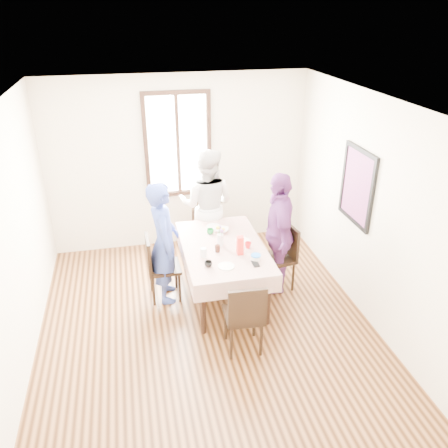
# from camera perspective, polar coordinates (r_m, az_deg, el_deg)

# --- Properties ---
(ground) EXTENTS (4.50, 4.50, 0.00)m
(ground) POSITION_cam_1_polar(r_m,az_deg,el_deg) (5.76, -2.24, -12.45)
(ground) COLOR black
(ground) RESTS_ON ground
(back_wall) EXTENTS (4.00, 0.00, 4.00)m
(back_wall) POSITION_cam_1_polar(r_m,az_deg,el_deg) (7.10, -5.75, 7.58)
(back_wall) COLOR #EFE2C2
(back_wall) RESTS_ON ground
(right_wall) EXTENTS (0.00, 4.50, 4.50)m
(right_wall) POSITION_cam_1_polar(r_m,az_deg,el_deg) (5.69, 17.76, 1.62)
(right_wall) COLOR #EFE2C2
(right_wall) RESTS_ON ground
(window_frame) EXTENTS (1.02, 0.06, 1.62)m
(window_frame) POSITION_cam_1_polar(r_m,az_deg,el_deg) (6.99, -5.83, 9.86)
(window_frame) COLOR black
(window_frame) RESTS_ON back_wall
(window_pane) EXTENTS (0.90, 0.02, 1.50)m
(window_pane) POSITION_cam_1_polar(r_m,az_deg,el_deg) (7.00, -5.84, 9.89)
(window_pane) COLOR white
(window_pane) RESTS_ON back_wall
(art_poster) EXTENTS (0.04, 0.76, 0.96)m
(art_poster) POSITION_cam_1_polar(r_m,az_deg,el_deg) (5.84, 16.45, 4.58)
(art_poster) COLOR red
(art_poster) RESTS_ON right_wall
(dining_table) EXTENTS (0.92, 1.54, 0.75)m
(dining_table) POSITION_cam_1_polar(r_m,az_deg,el_deg) (6.05, -0.10, -5.98)
(dining_table) COLOR black
(dining_table) RESTS_ON ground
(tablecloth) EXTENTS (1.04, 1.66, 0.01)m
(tablecloth) POSITION_cam_1_polar(r_m,az_deg,el_deg) (5.86, -0.11, -2.81)
(tablecloth) COLOR #581207
(tablecloth) RESTS_ON dining_table
(chair_left) EXTENTS (0.43, 0.43, 0.91)m
(chair_left) POSITION_cam_1_polar(r_m,az_deg,el_deg) (6.04, -7.54, -5.40)
(chair_left) COLOR black
(chair_left) RESTS_ON ground
(chair_right) EXTENTS (0.47, 0.47, 0.91)m
(chair_right) POSITION_cam_1_polar(r_m,az_deg,el_deg) (6.23, 6.71, -4.28)
(chair_right) COLOR black
(chair_right) RESTS_ON ground
(chair_far) EXTENTS (0.44, 0.44, 0.91)m
(chair_far) POSITION_cam_1_polar(r_m,az_deg,el_deg) (6.92, -1.98, -0.85)
(chair_far) COLOR black
(chair_far) RESTS_ON ground
(chair_near) EXTENTS (0.44, 0.44, 0.91)m
(chair_near) POSITION_cam_1_polar(r_m,az_deg,el_deg) (5.16, 2.47, -11.33)
(chair_near) COLOR black
(chair_near) RESTS_ON ground
(person_left) EXTENTS (0.41, 0.61, 1.64)m
(person_left) POSITION_cam_1_polar(r_m,az_deg,el_deg) (5.86, -7.55, -2.33)
(person_left) COLOR #32459B
(person_left) RESTS_ON ground
(person_far) EXTENTS (1.04, 0.93, 1.75)m
(person_far) POSITION_cam_1_polar(r_m,az_deg,el_deg) (6.72, -2.01, 2.26)
(person_far) COLOR silver
(person_far) RESTS_ON ground
(person_right) EXTENTS (0.60, 1.05, 1.69)m
(person_right) POSITION_cam_1_polar(r_m,az_deg,el_deg) (6.04, 6.72, -1.12)
(person_right) COLOR #642D6B
(person_right) RESTS_ON ground
(mug_black) EXTENTS (0.12, 0.12, 0.07)m
(mug_black) POSITION_cam_1_polar(r_m,az_deg,el_deg) (5.39, -1.99, -5.06)
(mug_black) COLOR black
(mug_black) RESTS_ON tablecloth
(mug_flag) EXTENTS (0.09, 0.09, 0.08)m
(mug_flag) POSITION_cam_1_polar(r_m,az_deg,el_deg) (5.79, 3.03, -2.68)
(mug_flag) COLOR red
(mug_flag) RESTS_ON tablecloth
(mug_green) EXTENTS (0.13, 0.13, 0.07)m
(mug_green) POSITION_cam_1_polar(r_m,az_deg,el_deg) (6.14, -1.74, -0.93)
(mug_green) COLOR #0C7226
(mug_green) RESTS_ON tablecloth
(serving_bowl) EXTENTS (0.25, 0.25, 0.05)m
(serving_bowl) POSITION_cam_1_polar(r_m,az_deg,el_deg) (6.20, -0.32, -0.78)
(serving_bowl) COLOR white
(serving_bowl) RESTS_ON tablecloth
(juice_carton) EXTENTS (0.08, 0.08, 0.24)m
(juice_carton) POSITION_cam_1_polar(r_m,az_deg,el_deg) (5.62, 2.04, -2.72)
(juice_carton) COLOR red
(juice_carton) RESTS_ON tablecloth
(butter_tub) EXTENTS (0.11, 0.11, 0.06)m
(butter_tub) POSITION_cam_1_polar(r_m,az_deg,el_deg) (5.55, 4.02, -4.26)
(butter_tub) COLOR white
(butter_tub) RESTS_ON tablecloth
(jam_jar) EXTENTS (0.07, 0.07, 0.09)m
(jam_jar) POSITION_cam_1_polar(r_m,az_deg,el_deg) (5.70, -0.82, -3.10)
(jam_jar) COLOR black
(jam_jar) RESTS_ON tablecloth
(drinking_glass) EXTENTS (0.08, 0.08, 0.11)m
(drinking_glass) POSITION_cam_1_polar(r_m,az_deg,el_deg) (5.60, -2.60, -3.58)
(drinking_glass) COLOR silver
(drinking_glass) RESTS_ON tablecloth
(smartphone) EXTENTS (0.08, 0.16, 0.01)m
(smartphone) POSITION_cam_1_polar(r_m,az_deg,el_deg) (5.47, 3.99, -5.01)
(smartphone) COLOR black
(smartphone) RESTS_ON tablecloth
(flower_vase) EXTENTS (0.08, 0.08, 0.16)m
(flower_vase) POSITION_cam_1_polar(r_m,az_deg,el_deg) (5.84, -0.47, -1.97)
(flower_vase) COLOR silver
(flower_vase) RESTS_ON tablecloth
(plate_right) EXTENTS (0.20, 0.20, 0.01)m
(plate_right) POSITION_cam_1_polar(r_m,az_deg,el_deg) (5.98, 2.33, -2.07)
(plate_right) COLOR white
(plate_right) RESTS_ON tablecloth
(plate_far) EXTENTS (0.20, 0.20, 0.01)m
(plate_far) POSITION_cam_1_polar(r_m,az_deg,el_deg) (6.35, -1.34, -0.29)
(plate_far) COLOR white
(plate_far) RESTS_ON tablecloth
(plate_near) EXTENTS (0.20, 0.20, 0.01)m
(plate_near) POSITION_cam_1_polar(r_m,az_deg,el_deg) (5.41, 0.27, -5.33)
(plate_near) COLOR white
(plate_near) RESTS_ON tablecloth
(butter_lid) EXTENTS (0.12, 0.12, 0.01)m
(butter_lid) POSITION_cam_1_polar(r_m,az_deg,el_deg) (5.53, 4.03, -3.95)
(butter_lid) COLOR blue
(butter_lid) RESTS_ON butter_tub
(flower_bunch) EXTENTS (0.09, 0.09, 0.10)m
(flower_bunch) POSITION_cam_1_polar(r_m,az_deg,el_deg) (5.78, -0.47, -0.84)
(flower_bunch) COLOR yellow
(flower_bunch) RESTS_ON flower_vase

